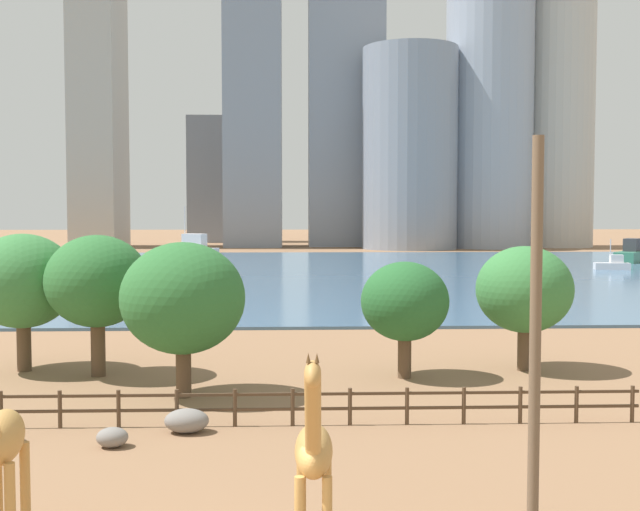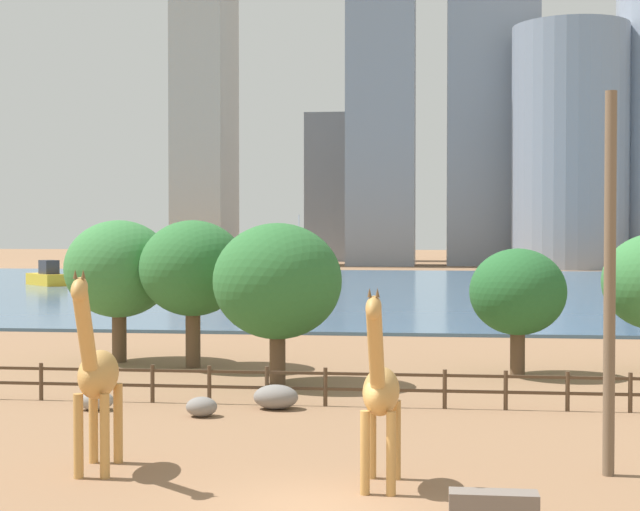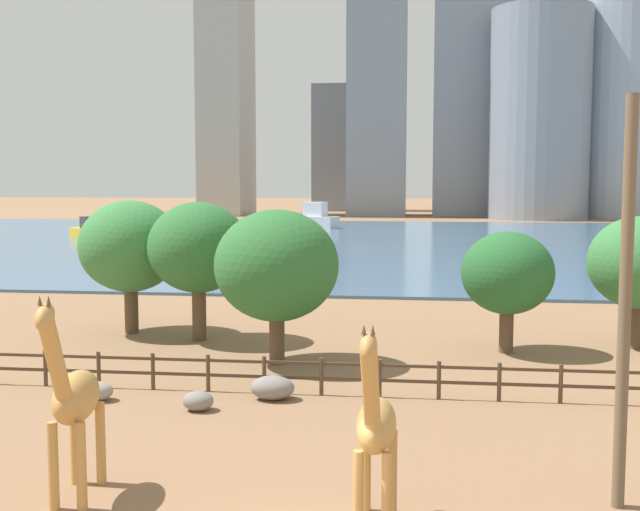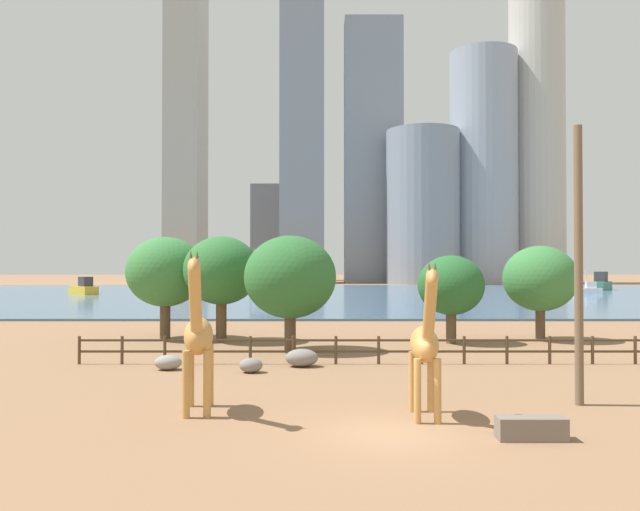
# 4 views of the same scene
# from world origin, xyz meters

# --- Properties ---
(ground_plane) EXTENTS (400.00, 400.00, 0.00)m
(ground_plane) POSITION_xyz_m (0.00, 80.00, 0.00)
(ground_plane) COLOR #8C6647
(harbor_water) EXTENTS (180.00, 86.00, 0.20)m
(harbor_water) POSITION_xyz_m (0.00, 77.00, 0.10)
(harbor_water) COLOR #476B8C
(harbor_water) RESTS_ON ground
(giraffe_tall) EXTENTS (1.15, 3.49, 5.02)m
(giraffe_tall) POSITION_xyz_m (-5.61, 2.43, 2.38)
(giraffe_tall) COLOR #C18C47
(giraffe_tall) RESTS_ON ground
(giraffe_companion) EXTENTS (0.92, 3.20, 4.68)m
(giraffe_companion) POSITION_xyz_m (1.33, 1.71, 2.22)
(giraffe_companion) COLOR #C18C47
(giraffe_companion) RESTS_ON ground
(utility_pole) EXTENTS (0.28, 0.28, 9.23)m
(utility_pole) POSITION_xyz_m (6.72, 3.56, 4.61)
(utility_pole) COLOR brown
(utility_pole) RESTS_ON ground
(boulder_near_fence) EXTENTS (1.49, 1.08, 0.81)m
(boulder_near_fence) POSITION_xyz_m (-2.64, 11.27, 0.40)
(boulder_near_fence) COLOR gray
(boulder_near_fence) RESTS_ON ground
(boulder_by_pole) EXTENTS (1.19, 0.87, 0.65)m
(boulder_by_pole) POSITION_xyz_m (-8.48, 10.41, 0.33)
(boulder_by_pole) COLOR gray
(boulder_by_pole) RESTS_ON ground
(boulder_small) EXTENTS (1.00, 0.84, 0.63)m
(boulder_small) POSITION_xyz_m (-4.77, 9.71, 0.31)
(boulder_small) COLOR gray
(boulder_small) RESTS_ON ground
(enclosure_fence) EXTENTS (26.12, 0.14, 1.30)m
(enclosure_fence) POSITION_xyz_m (-0.04, 12.00, 0.76)
(enclosure_fence) COLOR #4C3826
(enclosure_fence) RESTS_ON ground
(tree_left_large) EXTENTS (4.58, 4.58, 6.34)m
(tree_left_large) POSITION_xyz_m (-7.77, 20.58, 4.25)
(tree_left_large) COLOR brown
(tree_left_large) RESTS_ON ground
(tree_center_broad) EXTENTS (4.84, 4.84, 6.36)m
(tree_center_broad) POSITION_xyz_m (-11.47, 21.89, 4.16)
(tree_center_broad) COLOR brown
(tree_center_broad) RESTS_ON ground
(tree_right_tall) EXTENTS (4.94, 4.94, 6.19)m
(tree_right_tall) POSITION_xyz_m (-3.42, 16.43, 3.94)
(tree_right_tall) COLOR brown
(tree_right_tall) RESTS_ON ground
(tree_left_small) EXTENTS (4.45, 4.45, 5.79)m
(tree_left_small) POSITION_xyz_m (11.65, 21.13, 3.76)
(tree_left_small) COLOR brown
(tree_left_small) RESTS_ON ground
(tree_right_small) EXTENTS (3.90, 3.90, 5.17)m
(tree_right_small) POSITION_xyz_m (5.90, 19.71, 3.39)
(tree_right_small) COLOR brown
(tree_right_small) RESTS_ON ground
(boat_ferry) EXTENTS (6.48, 7.49, 3.23)m
(boat_ferry) POSITION_xyz_m (47.76, 93.23, 1.30)
(boat_ferry) COLOR #337259
(boat_ferry) RESTS_ON harbor_water
(boat_tug) EXTENTS (9.09, 5.77, 7.70)m
(boat_tug) POSITION_xyz_m (-13.68, 100.55, 1.48)
(boat_tug) COLOR silver
(boat_tug) RESTS_ON harbor_water
(boat_barge) EXTENTS (4.28, 2.10, 3.69)m
(boat_barge) POSITION_xyz_m (39.80, 79.69, 0.82)
(boat_barge) COLOR silver
(boat_barge) RESTS_ON harbor_water
(skyline_block_central) EXTENTS (15.08, 8.42, 69.11)m
(skyline_block_central) POSITION_xyz_m (12.17, 146.42, 34.56)
(skyline_block_central) COLOR gray
(skyline_block_central) RESTS_ON ground
(skyline_tower_glass) EXTENTS (17.91, 17.91, 37.59)m
(skyline_tower_glass) POSITION_xyz_m (23.46, 135.76, 18.80)
(skyline_tower_glass) COLOR gray
(skyline_tower_glass) RESTS_ON ground
(skyline_block_left) EXTENTS (11.31, 12.70, 90.63)m
(skyline_block_left) POSITION_xyz_m (-6.43, 145.76, 45.32)
(skyline_block_left) COLOR gray
(skyline_block_left) RESTS_ON ground
(skyline_block_right) EXTENTS (16.75, 16.75, 58.15)m
(skyline_block_right) POSITION_xyz_m (39.43, 139.45, 29.07)
(skyline_block_right) COLOR #939EAD
(skyline_block_right) RESTS_ON ground
(skyline_tower_short) EXTENTS (12.12, 10.82, 28.39)m
(skyline_tower_short) POSITION_xyz_m (-16.10, 169.64, 14.19)
(skyline_tower_short) COLOR gray
(skyline_tower_short) RESTS_ON ground
(skyline_block_wide) EXTENTS (13.96, 13.96, 92.73)m
(skyline_block_wide) POSITION_xyz_m (53.96, 142.52, 46.37)
(skyline_block_wide) COLOR #B7B2A8
(skyline_block_wide) RESTS_ON ground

